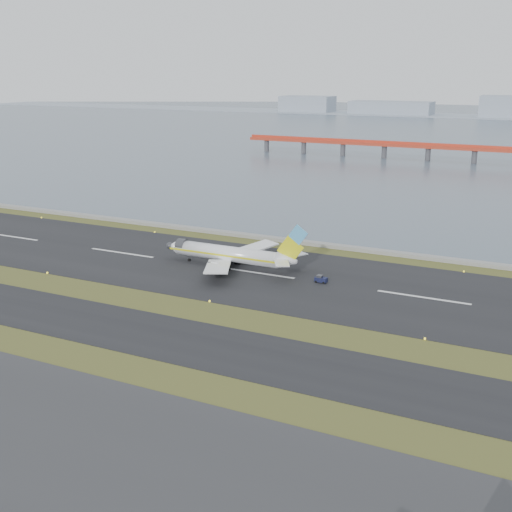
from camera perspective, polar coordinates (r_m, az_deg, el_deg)
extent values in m
plane|color=#344317|center=(129.93, -5.80, -5.14)|extent=(1000.00, 1000.00, 0.00)
cube|color=black|center=(120.67, -8.80, -6.95)|extent=(1000.00, 18.00, 0.10)
cube|color=black|center=(154.69, 0.02, -1.51)|extent=(1000.00, 45.00, 0.10)
cube|color=gray|center=(180.94, 4.18, 1.23)|extent=(1000.00, 2.50, 1.00)
cube|color=#4D5A6F|center=(568.16, 19.70, 10.51)|extent=(1400.00, 800.00, 1.30)
cube|color=#BE3720|center=(357.52, 18.89, 8.97)|extent=(260.00, 5.00, 1.60)
cube|color=#BE3720|center=(357.36, 18.91, 9.21)|extent=(260.00, 0.40, 1.40)
cylinder|color=#4C4C51|center=(382.03, 4.27, 9.52)|extent=(2.80, 2.80, 7.00)
cylinder|color=#4C4C51|center=(358.05, 18.83, 8.26)|extent=(2.80, 2.80, 7.00)
cube|color=#98A4B4|center=(726.93, 21.26, 11.40)|extent=(1400.00, 80.00, 1.00)
cube|color=#98A4B4|center=(777.44, 4.59, 13.33)|extent=(60.00, 35.00, 18.00)
cube|color=#98A4B4|center=(746.78, 11.92, 12.77)|extent=(90.00, 35.00, 14.00)
cylinder|color=white|center=(158.59, -2.61, 0.22)|extent=(28.00, 3.80, 3.80)
cone|color=white|center=(166.36, -7.34, 0.87)|extent=(3.20, 3.80, 3.80)
cone|color=white|center=(151.71, 2.78, -0.41)|extent=(5.00, 3.80, 3.80)
cube|color=yellow|center=(156.97, -2.94, 0.05)|extent=(31.00, 0.06, 0.45)
cube|color=yellow|center=(160.21, -2.28, 0.39)|extent=(31.00, 0.06, 0.45)
cube|color=white|center=(150.64, -3.41, -0.94)|extent=(11.31, 15.89, 1.66)
cube|color=white|center=(165.05, -0.53, 0.62)|extent=(11.31, 15.89, 1.66)
cylinder|color=#39393E|center=(153.87, -3.50, -1.04)|extent=(4.20, 2.10, 2.10)
cylinder|color=#39393E|center=(163.98, -1.45, 0.08)|extent=(4.20, 2.10, 2.10)
cube|color=yellow|center=(150.61, 3.07, 0.61)|extent=(6.80, 0.35, 6.85)
cube|color=#52AEEA|center=(148.96, 3.77, 1.90)|extent=(4.85, 0.37, 4.90)
cube|color=white|center=(148.11, 2.31, -0.61)|extent=(5.64, 6.80, 0.22)
cube|color=white|center=(154.82, 3.44, 0.12)|extent=(5.64, 6.80, 0.22)
cylinder|color=black|center=(164.79, -5.96, -0.34)|extent=(0.80, 0.28, 0.80)
cylinder|color=black|center=(156.39, -2.60, -1.14)|extent=(1.00, 0.38, 1.00)
cylinder|color=black|center=(161.11, -1.65, -0.61)|extent=(1.00, 0.38, 1.00)
cube|color=#141838|center=(148.24, 5.80, -2.10)|extent=(2.84, 1.66, 1.05)
cube|color=#39393E|center=(148.15, 5.68, -1.82)|extent=(1.26, 1.35, 0.61)
cylinder|color=black|center=(148.12, 5.35, -2.29)|extent=(0.62, 0.28, 0.61)
cylinder|color=black|center=(149.35, 5.55, -2.14)|extent=(0.62, 0.28, 0.61)
cylinder|color=black|center=(147.44, 6.04, -2.40)|extent=(0.62, 0.28, 0.61)
cylinder|color=black|center=(148.68, 6.24, -2.25)|extent=(0.62, 0.28, 0.61)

